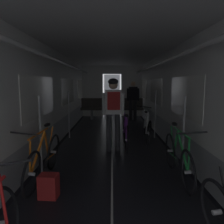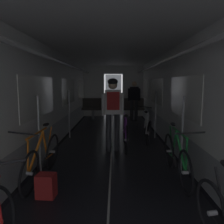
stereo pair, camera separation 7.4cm
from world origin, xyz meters
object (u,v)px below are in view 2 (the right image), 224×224
(bench_seat_far_left, at_px, (93,107))
(backpack_on_floor, at_px, (46,186))
(bicycle_white, at_px, (147,128))
(person_cyclist_aisle, at_px, (113,107))
(bench_seat_far_right, at_px, (133,107))
(bicycle_green, at_px, (176,157))
(person_standing_near_bench, at_px, (134,98))
(bicycle_purple_in_aisle, at_px, (125,133))
(bicycle_orange, at_px, (42,158))

(bench_seat_far_left, bearing_deg, backpack_on_floor, -89.98)
(bicycle_white, distance_m, person_cyclist_aisle, 1.52)
(bench_seat_far_right, relative_size, bicycle_green, 0.58)
(person_standing_near_bench, bearing_deg, person_cyclist_aisle, -101.45)
(bench_seat_far_left, distance_m, bicycle_purple_in_aisle, 4.59)
(bicycle_white, height_order, bicycle_purple_in_aisle, bicycle_white)
(bench_seat_far_left, bearing_deg, person_standing_near_bench, -11.79)
(bicycle_purple_in_aisle, bearing_deg, bicycle_green, -66.92)
(bench_seat_far_right, height_order, bicycle_green, bench_seat_far_right)
(bench_seat_far_right, height_order, person_standing_near_bench, person_standing_near_bench)
(bicycle_green, relative_size, bicycle_purple_in_aisle, 1.00)
(bicycle_green, xyz_separation_m, person_standing_near_bench, (-0.21, 5.84, 0.59))
(bench_seat_far_left, relative_size, bicycle_purple_in_aisle, 0.58)
(bicycle_orange, height_order, person_cyclist_aisle, person_cyclist_aisle)
(bicycle_green, relative_size, person_standing_near_bench, 1.00)
(person_cyclist_aisle, distance_m, bicycle_purple_in_aisle, 0.80)
(bicycle_orange, xyz_separation_m, person_cyclist_aisle, (1.16, 1.60, 0.69))
(bicycle_white, xyz_separation_m, bicycle_green, (0.12, -2.49, 0.00))
(bicycle_orange, height_order, backpack_on_floor, bicycle_orange)
(person_cyclist_aisle, relative_size, backpack_on_floor, 5.09)
(bicycle_orange, distance_m, bicycle_purple_in_aisle, 2.38)
(bench_seat_far_left, xyz_separation_m, bicycle_white, (1.89, -3.73, -0.19))
(bench_seat_far_left, xyz_separation_m, bicycle_purple_in_aisle, (1.24, -4.41, -0.18))
(bicycle_orange, relative_size, bicycle_purple_in_aisle, 1.00)
(bicycle_orange, relative_size, person_standing_near_bench, 1.00)
(bicycle_orange, bearing_deg, bicycle_green, 1.55)
(bench_seat_far_left, bearing_deg, bench_seat_far_right, 0.00)
(person_cyclist_aisle, xyz_separation_m, person_standing_near_bench, (0.87, 4.30, -0.10))
(person_standing_near_bench, xyz_separation_m, backpack_on_floor, (-1.80, -6.46, -0.81))
(bicycle_white, distance_m, bicycle_green, 2.50)
(bicycle_green, height_order, person_standing_near_bench, person_standing_near_bench)
(person_cyclist_aisle, distance_m, person_standing_near_bench, 4.39)
(bicycle_white, xyz_separation_m, bicycle_orange, (-2.12, -2.55, 0.00))
(person_cyclist_aisle, bearing_deg, person_standing_near_bench, 78.55)
(bicycle_green, bearing_deg, bicycle_purple_in_aisle, 113.08)
(bench_seat_far_right, bearing_deg, bicycle_green, -88.03)
(person_standing_near_bench, bearing_deg, bicycle_white, -88.49)
(bench_seat_far_left, distance_m, person_standing_near_bench, 1.89)
(bicycle_white, relative_size, bicycle_orange, 1.00)
(bicycle_orange, bearing_deg, backpack_on_floor, -67.56)
(bicycle_white, xyz_separation_m, person_standing_near_bench, (-0.09, 3.35, 0.59))
(bicycle_green, xyz_separation_m, person_cyclist_aisle, (-1.08, 1.54, 0.69))
(person_standing_near_bench, bearing_deg, backpack_on_floor, -105.57)
(bicycle_green, bearing_deg, bicycle_white, 92.83)
(bench_seat_far_left, xyz_separation_m, backpack_on_floor, (0.00, -6.84, -0.40))
(bench_seat_far_left, xyz_separation_m, bicycle_orange, (-0.23, -6.28, -0.19))
(bicycle_white, distance_m, person_standing_near_bench, 3.40)
(bench_seat_far_left, relative_size, person_cyclist_aisle, 0.57)
(bench_seat_far_left, bearing_deg, person_cyclist_aisle, -78.73)
(bench_seat_far_right, xyz_separation_m, person_standing_near_bench, (0.00, -0.38, 0.41))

